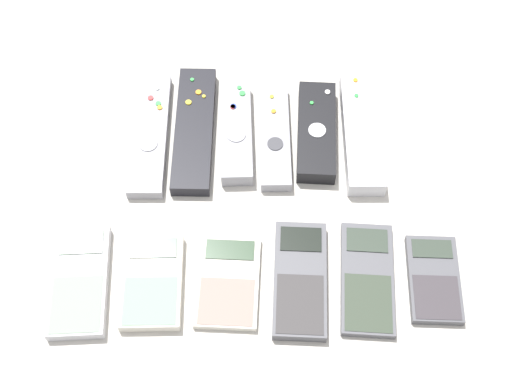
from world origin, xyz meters
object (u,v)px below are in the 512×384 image
calculator_0 (80,281)px  calculator_4 (367,278)px  calculator_2 (228,282)px  calculator_3 (300,279)px  remote_4 (316,132)px  remote_5 (361,132)px  remote_1 (194,130)px  remote_2 (236,132)px  calculator_5 (434,279)px  remote_0 (150,134)px  calculator_1 (152,282)px  remote_3 (275,136)px

calculator_0 → calculator_4: (0.37, 0.01, -0.00)m
calculator_2 → calculator_3: size_ratio=0.81×
calculator_4 → remote_4: bearing=107.5°
remote_4 → remote_5: remote_5 is taller
calculator_0 → calculator_2: 0.19m
remote_1 → calculator_4: (0.23, -0.23, -0.00)m
remote_1 → calculator_3: remote_1 is taller
remote_1 → remote_4: bearing=-0.9°
remote_2 → calculator_4: size_ratio=1.09×
remote_2 → calculator_5: size_ratio=1.42×
remote_0 → calculator_2: size_ratio=1.60×
remote_2 → remote_5: bearing=-2.5°
remote_4 → calculator_4: remote_4 is taller
remote_5 → calculator_1: (-0.29, -0.23, -0.01)m
remote_2 → calculator_3: bearing=-71.5°
remote_2 → remote_4: size_ratio=1.04×
remote_3 → calculator_2: (-0.06, -0.23, -0.00)m
remote_5 → calculator_0: bearing=-148.8°
remote_1 → remote_0: bearing=-172.8°
calculator_1 → calculator_3: same height
remote_1 → remote_2: size_ratio=1.24×
remote_3 → calculator_0: (-0.25, -0.23, -0.00)m
calculator_5 → remote_3: bearing=134.2°
remote_3 → calculator_2: remote_3 is taller
calculator_0 → calculator_5: 0.46m
remote_1 → calculator_0: remote_1 is taller
remote_3 → remote_5: bearing=0.8°
remote_4 → calculator_4: (0.06, -0.23, -0.01)m
remote_2 → calculator_1: 0.26m
remote_3 → calculator_2: 0.24m
remote_4 → calculator_3: 0.23m
remote_0 → remote_3: (0.18, -0.00, 0.00)m
remote_1 → remote_4: 0.18m
remote_0 → remote_3: bearing=-1.2°
remote_5 → calculator_4: (-0.01, -0.23, -0.01)m
remote_3 → remote_4: 0.06m
remote_5 → remote_4: bearing=178.6°
remote_1 → calculator_2: (0.05, -0.24, -0.00)m
remote_1 → calculator_2: 0.24m
remote_5 → calculator_2: size_ratio=1.53×
remote_3 → calculator_3: remote_3 is taller
remote_0 → calculator_3: size_ratio=1.29×
remote_2 → calculator_0: size_ratio=1.12×
remote_0 → calculator_0: 0.24m
remote_3 → calculator_3: bearing=-83.3°
remote_0 → remote_4: size_ratio=1.26×
calculator_1 → calculator_2: bearing=-0.2°
remote_0 → remote_2: 0.13m
calculator_2 → calculator_3: (0.09, 0.00, 0.00)m
remote_1 → remote_2: bearing=-3.4°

